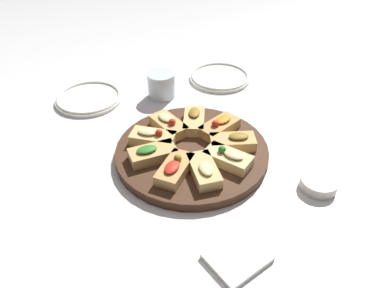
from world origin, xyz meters
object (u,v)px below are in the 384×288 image
serving_board (192,152)px  dipping_bowl (319,183)px  water_glass (161,85)px  plate_right (220,77)px  napkin_stack (238,257)px  plate_left (89,98)px

serving_board → dipping_bowl: size_ratio=4.51×
serving_board → water_glass: 0.31m
plate_right → water_glass: (-0.21, -0.06, 0.03)m
napkin_stack → dipping_bowl: bearing=28.2°
napkin_stack → dipping_bowl: dipping_bowl is taller
serving_board → napkin_stack: 0.31m
serving_board → plate_right: (0.20, 0.36, -0.00)m
plate_left → plate_right: 0.43m
plate_right → plate_left: bearing=-177.0°
plate_right → napkin_stack: (-0.19, -0.67, -0.00)m
plate_right → napkin_stack: plate_right is taller
serving_board → water_glass: bearing=92.3°
water_glass → dipping_bowl: water_glass is taller
serving_board → plate_right: serving_board is taller
napkin_stack → dipping_bowl: (0.24, 0.13, 0.01)m
plate_left → plate_right: bearing=3.0°
plate_left → water_glass: (0.22, -0.03, 0.03)m
plate_right → serving_board: bearing=-118.5°
serving_board → napkin_stack: bearing=-89.6°
plate_left → dipping_bowl: (0.48, -0.52, 0.01)m
serving_board → dipping_bowl: dipping_bowl is taller
napkin_stack → plate_left: bearing=109.7°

